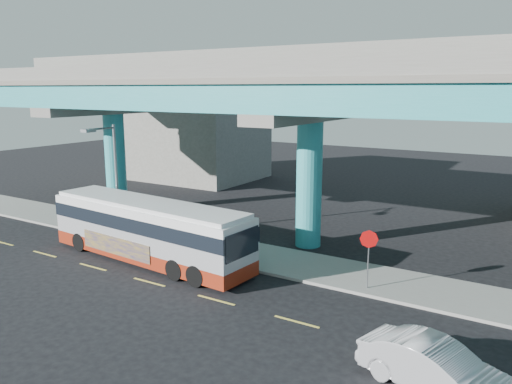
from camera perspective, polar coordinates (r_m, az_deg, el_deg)
The scene contains 10 objects.
ground at distance 22.91m, azimuth -4.13°, elevation -11.96°, with size 120.00×120.00×0.00m, color black.
sidewalk at distance 27.21m, azimuth 2.70°, elevation -7.87°, with size 70.00×4.00×0.15m, color gray.
lane_markings at distance 22.68m, azimuth -4.58°, elevation -12.20°, with size 58.00×0.12×0.01m.
viaduct at distance 28.85m, azimuth 6.42°, elevation 11.55°, with size 52.00×12.40×11.70m.
building_concrete at distance 52.41m, azimuth -6.69°, elevation 6.50°, with size 12.00×10.00×9.00m, color gray.
transit_bus at distance 27.54m, azimuth -12.19°, elevation -4.10°, with size 13.03×3.75×3.30m.
sedan at distance 17.13m, azimuth 19.87°, elevation -18.38°, with size 5.09×2.88×1.59m, color #A8A8AD.
parked_car at distance 33.35m, azimuth -13.60°, elevation -3.25°, with size 3.88×2.36×1.23m, color #2C2C30.
street_lamp at distance 31.00m, azimuth -16.47°, elevation 2.95°, with size 0.50×2.31×6.96m.
stop_sign at distance 23.36m, azimuth 12.76°, elevation -6.06°, with size 0.80×0.29×2.78m.
Camera 1 is at (12.34, -16.97, 9.19)m, focal length 35.00 mm.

